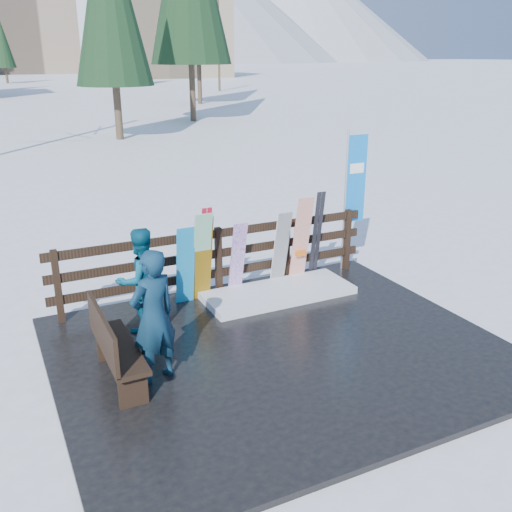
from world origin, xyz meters
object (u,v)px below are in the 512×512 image
bench (113,345)px  snowboard_3 (238,258)px  snowboard_0 (185,266)px  snowboard_4 (281,249)px  snowboard_5 (301,240)px  snowboard_1 (201,257)px  rental_flag (353,184)px  snowboard_2 (203,259)px  person_back (141,280)px  person_front (153,317)px

bench → snowboard_3: 3.11m
snowboard_0 → snowboard_4: 1.73m
snowboard_0 → snowboard_5: size_ratio=0.84×
snowboard_1 → rental_flag: bearing=5.0°
snowboard_1 → bench: bearing=-135.4°
snowboard_4 → rental_flag: (1.64, 0.27, 0.92)m
snowboard_2 → person_back: bearing=-153.6°
snowboard_2 → snowboard_1: bearing=180.0°
snowboard_2 → snowboard_5: 1.84m
snowboard_4 → snowboard_5: bearing=-0.0°
snowboard_3 → person_front: person_front is taller
snowboard_0 → snowboard_1: 0.30m
snowboard_0 → snowboard_3: size_ratio=1.01×
snowboard_3 → snowboard_2: bearing=180.0°
snowboard_2 → rental_flag: size_ratio=0.57×
snowboard_3 → snowboard_5: size_ratio=0.82×
snowboard_2 → snowboard_4: bearing=0.0°
rental_flag → person_back: (-4.24, -0.85, -0.83)m
snowboard_5 → person_front: bearing=-148.3°
snowboard_5 → person_front: 3.80m
snowboard_5 → rental_flag: (1.24, 0.27, 0.82)m
snowboard_5 → snowboard_3: bearing=180.0°
snowboard_0 → snowboard_4: snowboard_4 is taller
snowboard_2 → person_back: size_ratio=0.95×
snowboard_0 → person_back: bearing=-146.4°
snowboard_1 → snowboard_3: bearing=-0.0°
snowboard_1 → person_front: size_ratio=0.92×
snowboard_1 → snowboard_2: bearing=-0.0°
snowboard_2 → snowboard_0: bearing=180.0°
snowboard_5 → rental_flag: bearing=12.3°
bench → person_front: bearing=-18.3°
snowboard_0 → snowboard_1: (0.28, 0.00, 0.10)m
snowboard_0 → snowboard_3: snowboard_0 is taller
snowboard_0 → snowboard_1: bearing=0.0°
bench → person_front: person_front is taller
snowboard_3 → person_front: bearing=-135.3°
snowboard_4 → snowboard_3: bearing=180.0°
snowboard_2 → person_front: 2.44m
bench → snowboard_3: size_ratio=1.14×
snowboard_4 → snowboard_5: 0.42m
snowboard_2 → rental_flag: bearing=5.0°
bench → snowboard_3: (2.50, 1.84, 0.13)m
rental_flag → person_front: size_ratio=1.51×
snowboard_1 → person_back: size_ratio=1.01×
snowboard_0 → snowboard_3: (0.92, 0.00, -0.02)m
snowboard_4 → person_back: (-2.61, -0.58, 0.10)m
snowboard_2 → snowboard_5: bearing=-0.0°
snowboard_4 → person_back: bearing=-167.4°
snowboard_0 → person_front: 2.29m
snowboard_1 → snowboard_3: size_ratio=1.19×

